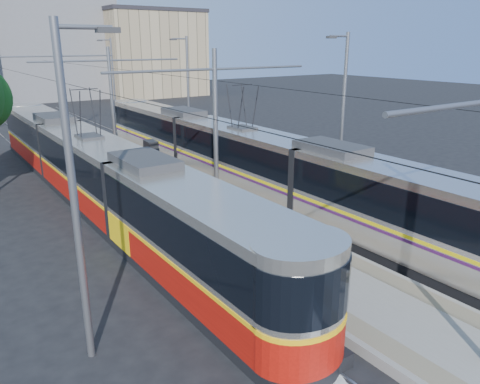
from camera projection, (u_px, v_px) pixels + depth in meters
ground at (356, 300)px, 14.28m from camera, size 160.00×160.00×0.00m
platform at (136, 174)px, 27.52m from camera, size 4.00×50.00×0.30m
tactile_strip_left at (112, 175)px, 26.69m from camera, size 0.70×50.00×0.01m
tactile_strip_right at (158, 168)px, 28.27m from camera, size 0.70×50.00×0.01m
rails at (136, 176)px, 27.57m from camera, size 8.71×70.00×0.03m
tram_left at (93, 170)px, 22.25m from camera, size 2.43×31.31×5.50m
tram_right at (242, 156)px, 24.43m from camera, size 2.43×31.61×5.50m
catenary at (152, 104)px, 23.97m from camera, size 9.20×70.00×7.00m
street_lamps at (106, 98)px, 29.43m from camera, size 15.18×38.22×8.00m
shelter at (152, 159)px, 25.67m from camera, size 0.67×1.01×2.14m
building_centre at (39, 41)px, 65.21m from camera, size 18.36×14.28×15.66m
building_right at (151, 53)px, 68.66m from camera, size 14.28×10.20×12.20m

